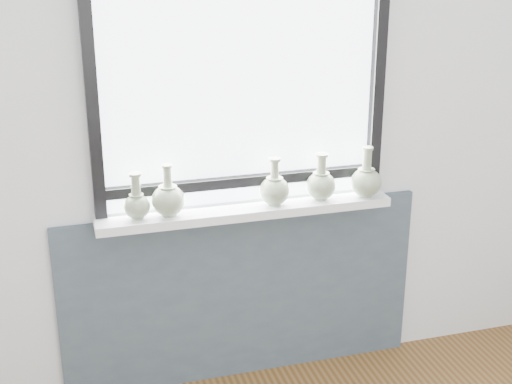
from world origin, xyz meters
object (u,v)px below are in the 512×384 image
object	(u,v)px
windowsill	(246,210)
vase_c	(275,189)
vase_d	(321,184)
vase_e	(366,180)
vase_b	(168,199)
vase_a	(137,204)

from	to	relation	value
windowsill	vase_c	world-z (taller)	vase_c
vase_d	vase_c	bearing A→B (deg)	-178.27
vase_c	vase_e	xyz separation A→B (m)	(0.43, -0.01, 0.00)
vase_b	vase_a	bearing A→B (deg)	179.38
vase_c	vase_d	distance (m)	0.22
vase_d	windowsill	bearing A→B (deg)	178.69
windowsill	vase_a	distance (m)	0.49
vase_b	vase_c	xyz separation A→B (m)	(0.47, -0.00, -0.00)
vase_b	vase_d	xyz separation A→B (m)	(0.69, 0.01, -0.00)
vase_c	vase_d	bearing A→B (deg)	1.73
vase_a	vase_b	size ratio (longest dim) A/B	0.89
vase_c	vase_e	bearing A→B (deg)	-1.89
windowsill	vase_d	distance (m)	0.36
windowsill	vase_e	xyz separation A→B (m)	(0.56, -0.03, 0.10)
vase_a	vase_d	distance (m)	0.83
windowsill	vase_d	size ratio (longest dim) A/B	6.19
vase_a	vase_d	size ratio (longest dim) A/B	0.94
vase_c	windowsill	bearing A→B (deg)	173.44
vase_d	vase_e	bearing A→B (deg)	-5.67
vase_b	vase_e	size ratio (longest dim) A/B	0.97
vase_a	vase_c	size ratio (longest dim) A/B	0.94
vase_b	vase_e	bearing A→B (deg)	-0.96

